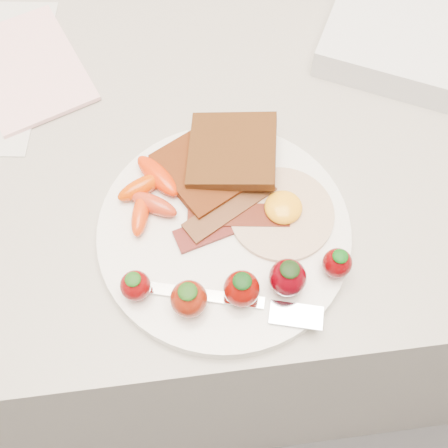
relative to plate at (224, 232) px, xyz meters
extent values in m
cube|color=gray|center=(0.01, 0.15, -0.46)|extent=(2.00, 0.60, 0.90)
cylinder|color=white|center=(0.00, 0.00, 0.00)|extent=(0.27, 0.27, 0.02)
cube|color=#421806|center=(-0.01, 0.07, 0.02)|extent=(0.13, 0.13, 0.01)
cube|color=#342109|center=(0.02, 0.08, 0.03)|extent=(0.11, 0.11, 0.02)
cylinder|color=beige|center=(0.06, 0.01, 0.01)|extent=(0.15, 0.15, 0.01)
ellipsoid|color=#FDA316|center=(0.06, 0.01, 0.02)|extent=(0.05, 0.05, 0.02)
cube|color=#4F0605|center=(0.00, 0.00, 0.01)|extent=(0.11, 0.06, 0.00)
cube|color=black|center=(0.02, 0.01, 0.01)|extent=(0.11, 0.04, 0.00)
cube|color=black|center=(0.01, 0.02, 0.02)|extent=(0.11, 0.08, 0.00)
ellipsoid|color=#CC3C00|center=(-0.08, 0.06, 0.02)|extent=(0.06, 0.04, 0.02)
ellipsoid|color=red|center=(-0.07, 0.03, 0.02)|extent=(0.06, 0.05, 0.02)
ellipsoid|color=red|center=(-0.09, 0.02, 0.02)|extent=(0.03, 0.05, 0.02)
ellipsoid|color=red|center=(-0.06, 0.07, 0.02)|extent=(0.06, 0.07, 0.02)
ellipsoid|color=#680507|center=(-0.09, -0.06, 0.03)|extent=(0.03, 0.03, 0.03)
ellipsoid|color=#184610|center=(-0.09, -0.06, 0.04)|extent=(0.02, 0.02, 0.01)
ellipsoid|color=maroon|center=(-0.04, -0.08, 0.03)|extent=(0.04, 0.04, 0.04)
ellipsoid|color=#193F0E|center=(-0.04, -0.08, 0.05)|extent=(0.02, 0.02, 0.01)
ellipsoid|color=#6B0703|center=(0.01, -0.08, 0.03)|extent=(0.04, 0.04, 0.04)
ellipsoid|color=black|center=(0.01, -0.08, 0.05)|extent=(0.02, 0.02, 0.01)
ellipsoid|color=#500007|center=(0.05, -0.07, 0.03)|extent=(0.04, 0.04, 0.04)
ellipsoid|color=black|center=(0.05, -0.07, 0.05)|extent=(0.02, 0.02, 0.01)
ellipsoid|color=#5B0205|center=(0.11, -0.06, 0.03)|extent=(0.03, 0.03, 0.03)
ellipsoid|color=#0A470C|center=(0.11, -0.06, 0.04)|extent=(0.02, 0.02, 0.01)
cube|color=silver|center=(-0.03, -0.07, 0.01)|extent=(0.12, 0.04, 0.00)
cube|color=silver|center=(0.06, -0.10, 0.01)|extent=(0.06, 0.04, 0.00)
cube|color=#FEBEC1|center=(-0.22, 0.26, 0.00)|extent=(0.18, 0.21, 0.01)
camera|label=1|loc=(-0.03, -0.26, 0.54)|focal=45.00mm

